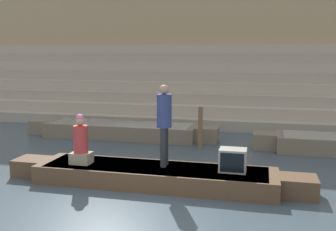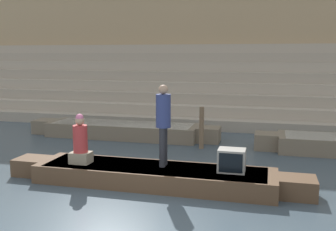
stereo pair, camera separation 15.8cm
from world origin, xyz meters
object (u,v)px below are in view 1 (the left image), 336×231
object	(u,v)px
mooring_post	(200,128)
tv_set	(233,160)
person_rowing	(81,143)
person_standing	(164,119)
rowboat_main	(154,175)
moored_boat_distant	(121,130)

from	to	relation	value
mooring_post	tv_set	bearing A→B (deg)	-70.42
person_rowing	mooring_post	bearing A→B (deg)	58.22
tv_set	person_rowing	bearing A→B (deg)	-168.82
person_standing	tv_set	size ratio (longest dim) A/B	3.17
person_rowing	mooring_post	world-z (taller)	person_rowing
rowboat_main	person_standing	xyz separation A→B (m)	(0.18, 0.13, 1.17)
rowboat_main	person_rowing	bearing A→B (deg)	-178.15
rowboat_main	person_standing	size ratio (longest dim) A/B	3.78
moored_boat_distant	mooring_post	distance (m)	2.94
tv_set	moored_boat_distant	size ratio (longest dim) A/B	0.08
moored_boat_distant	mooring_post	xyz separation A→B (m)	(2.77, -0.92, 0.36)
rowboat_main	person_rowing	distance (m)	1.71
person_standing	person_rowing	bearing A→B (deg)	-164.97
rowboat_main	moored_boat_distant	bearing A→B (deg)	116.21
person_rowing	moored_boat_distant	xyz separation A→B (m)	(-0.76, 4.43, -0.58)
tv_set	mooring_post	xyz separation A→B (m)	(-1.18, 3.32, -0.01)
moored_boat_distant	mooring_post	bearing A→B (deg)	-21.23
person_rowing	moored_boat_distant	size ratio (longest dim) A/B	0.17
person_rowing	tv_set	distance (m)	3.21
rowboat_main	mooring_post	size ratio (longest dim) A/B	5.31
rowboat_main	tv_set	distance (m)	1.66
person_rowing	mooring_post	size ratio (longest dim) A/B	0.88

